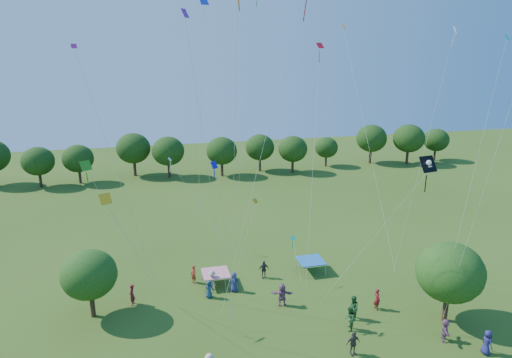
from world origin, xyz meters
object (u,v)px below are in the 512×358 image
(near_tree_east, at_px, (450,272))
(red_high_kite, at_px, (291,37))
(near_tree_north, at_px, (89,275))
(pirate_kite, at_px, (426,168))
(tent_red_stripe, at_px, (216,273))
(tent_blue, at_px, (311,261))

(near_tree_east, height_order, red_high_kite, red_high_kite)
(near_tree_north, height_order, near_tree_east, near_tree_east)
(red_high_kite, bearing_deg, near_tree_east, -23.91)
(near_tree_north, relative_size, pirate_kite, 0.46)
(tent_red_stripe, relative_size, pirate_kite, 0.19)
(tent_red_stripe, distance_m, tent_blue, 8.51)
(tent_blue, distance_m, pirate_kite, 15.43)
(near_tree_east, height_order, tent_red_stripe, near_tree_east)
(near_tree_north, bearing_deg, near_tree_east, -14.78)
(pirate_kite, bearing_deg, red_high_kite, 141.18)
(near_tree_north, bearing_deg, tent_red_stripe, 15.00)
(pirate_kite, bearing_deg, tent_red_stripe, 139.50)
(near_tree_north, xyz_separation_m, tent_red_stripe, (9.51, 2.55, -2.36))
(tent_red_stripe, bearing_deg, red_high_kite, -42.85)
(red_high_kite, bearing_deg, pirate_kite, -38.82)
(near_tree_north, bearing_deg, pirate_kite, -19.46)
(pirate_kite, bearing_deg, near_tree_north, 160.54)
(red_high_kite, bearing_deg, near_tree_north, 172.55)
(pirate_kite, relative_size, red_high_kite, 0.49)
(tent_blue, bearing_deg, pirate_kite, -72.45)
(tent_red_stripe, relative_size, red_high_kite, 0.09)
(near_tree_north, xyz_separation_m, pirate_kite, (21.30, -7.53, 8.54))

